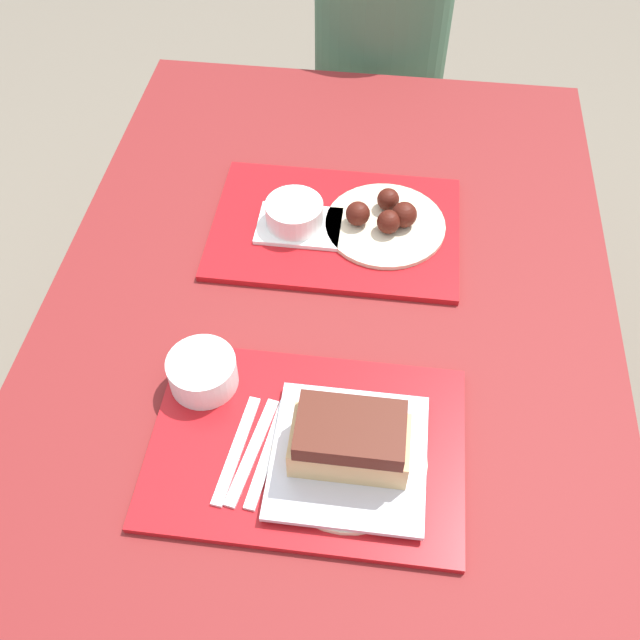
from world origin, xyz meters
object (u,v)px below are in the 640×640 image
Objects in this scene: tray_near at (304,446)px; tray_far at (336,228)px; wings_plate_far at (385,219)px; bowl_coleslaw_near at (202,371)px; person_seated_across at (383,17)px; brisket_sandwich_plate at (349,447)px; bowl_coleslaw_far at (294,214)px.

tray_far is (-0.00, 0.44, 0.00)m from tray_near.
tray_far is 0.09m from wings_plate_far.
tray_near is 4.33× the size of bowl_coleslaw_near.
tray_far is 0.72m from person_seated_across.
person_seated_across is at bearing 91.64° from brisket_sandwich_plate.
brisket_sandwich_plate is (0.06, -0.02, 0.04)m from tray_near.
bowl_coleslaw_near is at bearing -113.72° from tray_far.
wings_plate_far is (0.16, 0.02, -0.01)m from bowl_coleslaw_far.
person_seated_across is at bearing 88.49° from tray_near.
bowl_coleslaw_far is at bearing -173.32° from wings_plate_far.
tray_far is 0.08m from bowl_coleslaw_far.
bowl_coleslaw_far reaches higher than tray_far.
bowl_coleslaw_far is at bearing 107.37° from brisket_sandwich_plate.
wings_plate_far is at bearing 6.68° from bowl_coleslaw_far.
bowl_coleslaw_near is at bearing -123.59° from wings_plate_far.
person_seated_across reaches higher than wings_plate_far.
tray_near is 2.04× the size of brisket_sandwich_plate.
brisket_sandwich_plate is at bearing -15.05° from tray_near.
bowl_coleslaw_near reaches higher than tray_far.
tray_far is at bearing 66.28° from bowl_coleslaw_near.
brisket_sandwich_plate reaches higher than tray_near.
tray_near is 0.08m from brisket_sandwich_plate.
tray_near is at bearing -100.41° from wings_plate_far.
tray_far is at bearing 90.48° from tray_near.
tray_near is 2.05× the size of wings_plate_far.
brisket_sandwich_plate reaches higher than wings_plate_far.
bowl_coleslaw_near is 0.47× the size of wings_plate_far.
wings_plate_far is at bearing 6.40° from tray_far.
brisket_sandwich_plate is 0.47m from bowl_coleslaw_far.
bowl_coleslaw_far is (-0.14, 0.45, -0.01)m from brisket_sandwich_plate.
person_seated_across is at bearing 87.29° from tray_far.
brisket_sandwich_plate is at bearing -24.47° from bowl_coleslaw_near.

